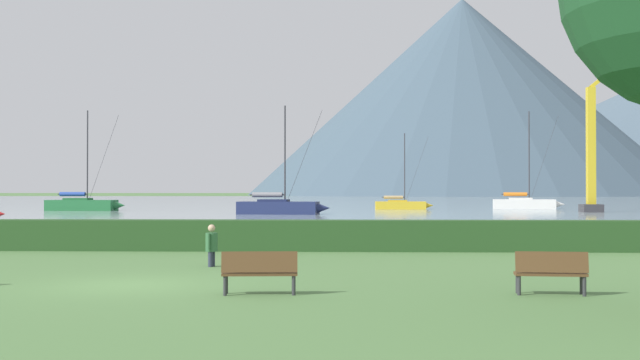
% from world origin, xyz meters
% --- Properties ---
extents(ground_plane, '(1000.00, 1000.00, 0.00)m').
position_xyz_m(ground_plane, '(0.00, 0.00, 0.00)').
color(ground_plane, '#517A42').
extents(harbor_water, '(320.00, 246.00, 0.00)m').
position_xyz_m(harbor_water, '(0.00, 137.00, 0.00)').
color(harbor_water, '#8C9EA3').
rests_on(harbor_water, ground_plane).
extents(hedge_line, '(80.00, 1.20, 1.15)m').
position_xyz_m(hedge_line, '(0.00, 11.00, 0.57)').
color(hedge_line, '#284C23').
rests_on(hedge_line, ground_plane).
extents(sailboat_slip_1, '(8.71, 3.40, 10.06)m').
position_xyz_m(sailboat_slip_1, '(-1.14, 55.44, 0.71)').
color(sailboat_slip_1, navy).
rests_on(sailboat_slip_1, harbor_water).
extents(sailboat_slip_2, '(8.37, 3.36, 11.51)m').
position_xyz_m(sailboat_slip_2, '(26.08, 76.89, 0.70)').
color(sailboat_slip_2, white).
rests_on(sailboat_slip_2, harbor_water).
extents(sailboat_slip_4, '(8.58, 2.93, 10.85)m').
position_xyz_m(sailboat_slip_4, '(-23.50, 67.25, 0.71)').
color(sailboat_slip_4, '#236B38').
rests_on(sailboat_slip_4, harbor_water).
extents(sailboat_slip_5, '(6.67, 2.00, 8.78)m').
position_xyz_m(sailboat_slip_5, '(11.33, 74.12, 0.56)').
color(sailboat_slip_5, gold).
rests_on(sailboat_slip_5, harbor_water).
extents(park_bench_near_path, '(1.57, 0.62, 0.95)m').
position_xyz_m(park_bench_near_path, '(9.63, -1.51, 0.53)').
color(park_bench_near_path, brown).
rests_on(park_bench_near_path, ground_plane).
extents(park_bench_under_tree, '(1.67, 0.60, 0.95)m').
position_xyz_m(park_bench_under_tree, '(3.32, -1.68, 0.53)').
color(park_bench_under_tree, brown).
rests_on(park_bench_under_tree, ground_plane).
extents(person_seated_viewer, '(0.36, 0.56, 1.25)m').
position_xyz_m(person_seated_viewer, '(1.19, 4.68, 0.69)').
color(person_seated_viewer, '#2D3347').
rests_on(person_seated_viewer, ground_plane).
extents(dock_crane, '(8.39, 2.00, 18.49)m').
position_xyz_m(dock_crane, '(30.13, 63.27, 5.91)').
color(dock_crane, '#333338').
rests_on(dock_crane, ground_plane).
extents(distant_hill_central_peak, '(180.67, 180.67, 82.78)m').
position_xyz_m(distant_hill_central_peak, '(53.30, 322.10, 41.39)').
color(distant_hill_central_peak, '#425666').
rests_on(distant_hill_central_peak, ground_plane).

